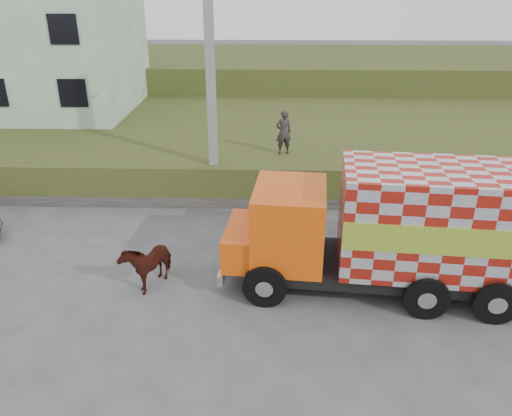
{
  "coord_description": "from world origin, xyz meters",
  "views": [
    {
      "loc": [
        1.01,
        -12.35,
        7.52
      ],
      "look_at": [
        0.62,
        1.24,
        1.3
      ],
      "focal_mm": 35.0,
      "sensor_mm": 36.0,
      "label": 1
    }
  ],
  "objects_px": {
    "pedestrian": "(284,132)",
    "cow": "(148,262)",
    "cargo_truck": "(391,229)",
    "utility_pole": "(211,92)"
  },
  "relations": [
    {
      "from": "cargo_truck",
      "to": "pedestrian",
      "type": "distance_m",
      "value": 7.27
    },
    {
      "from": "utility_pole",
      "to": "cargo_truck",
      "type": "height_order",
      "value": "utility_pole"
    },
    {
      "from": "cow",
      "to": "pedestrian",
      "type": "relative_size",
      "value": 0.95
    },
    {
      "from": "utility_pole",
      "to": "cow",
      "type": "height_order",
      "value": "utility_pole"
    },
    {
      "from": "cow",
      "to": "cargo_truck",
      "type": "bearing_deg",
      "value": 23.74
    },
    {
      "from": "utility_pole",
      "to": "cargo_truck",
      "type": "relative_size",
      "value": 1.02
    },
    {
      "from": "cargo_truck",
      "to": "pedestrian",
      "type": "height_order",
      "value": "cargo_truck"
    },
    {
      "from": "pedestrian",
      "to": "cow",
      "type": "bearing_deg",
      "value": 44.51
    },
    {
      "from": "cargo_truck",
      "to": "pedestrian",
      "type": "bearing_deg",
      "value": 116.52
    },
    {
      "from": "cargo_truck",
      "to": "utility_pole",
      "type": "bearing_deg",
      "value": 138.25
    }
  ]
}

